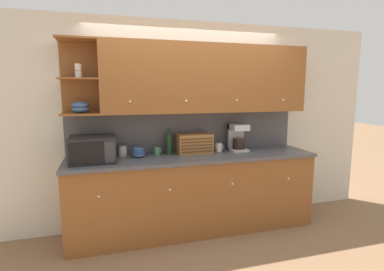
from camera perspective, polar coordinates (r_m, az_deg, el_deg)
name	(u,v)px	position (r m, az deg, el deg)	size (l,w,h in m)	color
ground_plane	(188,219)	(4.24, -0.86, -15.59)	(24.00, 24.00, 0.00)	#896647
wall_back	(187,124)	(3.92, -1.02, 2.18)	(5.39, 0.06, 2.60)	beige
counter_unit	(194,193)	(3.79, 0.41, -10.86)	(3.01, 0.66, 0.95)	brown
backsplash_panel	(187,131)	(3.90, -0.87, 0.83)	(2.99, 0.01, 0.52)	#4C4C51
upper_cabinets	(204,79)	(3.75, 2.37, 10.74)	(2.99, 0.37, 0.83)	brown
microwave	(93,149)	(3.49, -18.35, -2.48)	(0.49, 0.43, 0.28)	black
storage_canister	(122,150)	(3.72, -13.11, -2.79)	(0.11, 0.11, 0.13)	silver
bowl_stack_on_counter	(138,152)	(3.63, -10.21, -3.13)	(0.17, 0.17, 0.12)	#3D5B93
mug	(157,151)	(3.71, -6.61, -2.92)	(0.09, 0.08, 0.10)	#4C845B
wine_bottle	(169,143)	(3.72, -4.38, -1.35)	(0.08, 0.08, 0.32)	#19381E
bread_box	(194,143)	(3.78, 0.39, -1.50)	(0.44, 0.28, 0.25)	#996033
mug_blue_second	(219,147)	(3.89, 5.10, -2.25)	(0.10, 0.09, 0.11)	silver
coffee_maker	(238,137)	(3.96, 8.69, -0.33)	(0.21, 0.23, 0.35)	#B7B7BC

